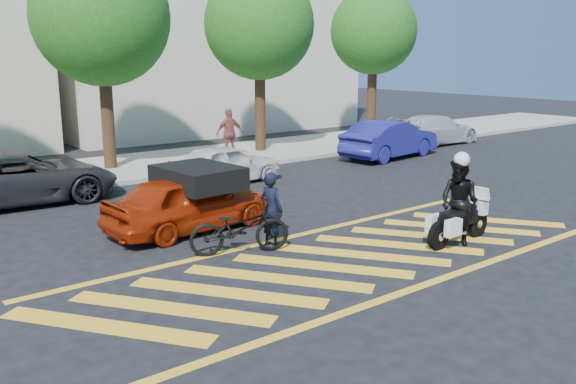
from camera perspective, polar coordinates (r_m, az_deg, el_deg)
ground at (r=12.45m, az=5.26°, el=-6.34°), size 90.00×90.00×0.00m
sidewalk at (r=22.43m, az=-16.23°, el=2.04°), size 60.00×5.00×0.15m
crosswalk at (r=12.43m, az=5.13°, el=-6.36°), size 12.33×4.00×0.01m
building_right at (r=34.15m, az=-8.24°, el=15.10°), size 16.00×8.00×11.00m
tree_center at (r=22.20m, az=-16.81°, el=14.94°), size 4.60×4.60×7.56m
tree_right at (r=25.34m, az=-2.54°, el=15.02°), size 4.40×4.40×7.41m
tree_far_right at (r=29.59m, az=8.09°, el=14.39°), size 4.00×4.00×7.10m
officer_bike at (r=13.05m, az=-1.54°, el=-1.65°), size 0.48×0.65×1.63m
bicycle at (r=12.67m, az=-4.56°, el=-3.38°), size 2.22×1.44×1.10m
police_motorcycle at (r=13.82m, az=15.65°, el=-2.67°), size 2.08×0.67×0.91m
officer_moto at (r=13.70m, az=15.72°, el=-0.90°), size 0.75×0.95×1.88m
red_convertible at (r=14.41m, az=-9.24°, el=-0.96°), size 4.14×1.95×1.37m
parked_mid_left at (r=18.36m, az=-23.90°, el=1.22°), size 5.41×2.76×1.47m
parked_mid_right at (r=19.57m, az=-5.87°, el=2.64°), size 3.83×1.76×1.27m
parked_right at (r=24.61m, az=9.50°, el=4.91°), size 4.76×2.17×1.51m
parked_far_right at (r=28.79m, az=13.61°, el=5.70°), size 4.71×1.99×1.36m
pedestrian_right at (r=23.60m, az=-5.48°, el=5.50°), size 1.16×0.63×1.87m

